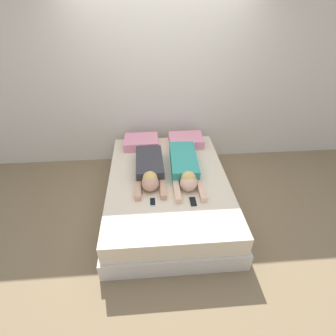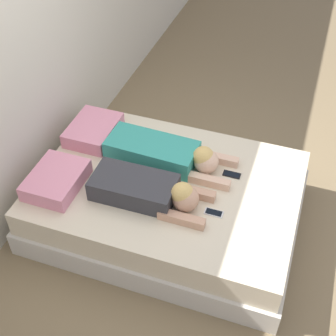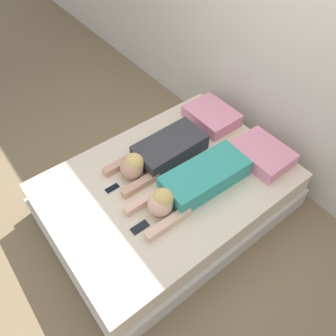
{
  "view_description": "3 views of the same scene",
  "coord_description": "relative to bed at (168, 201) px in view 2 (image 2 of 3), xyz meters",
  "views": [
    {
      "loc": [
        -0.21,
        -2.62,
        2.47
      ],
      "look_at": [
        0.0,
        0.0,
        0.61
      ],
      "focal_mm": 28.0,
      "sensor_mm": 36.0,
      "label": 1
    },
    {
      "loc": [
        -2.54,
        -0.89,
        3.11
      ],
      "look_at": [
        0.0,
        0.0,
        0.61
      ],
      "focal_mm": 50.0,
      "sensor_mm": 36.0,
      "label": 2
    },
    {
      "loc": [
        1.41,
        -1.1,
        2.68
      ],
      "look_at": [
        0.0,
        0.0,
        0.61
      ],
      "focal_mm": 35.0,
      "sensor_mm": 36.0,
      "label": 3
    }
  ],
  "objects": [
    {
      "name": "cell_phone_left",
      "position": [
        -0.21,
        -0.44,
        0.24
      ],
      "size": [
        0.07,
        0.14,
        0.01
      ],
      "color": "silver",
      "rests_on": "bed"
    },
    {
      "name": "wall_back",
      "position": [
        0.0,
        1.22,
        1.08
      ],
      "size": [
        12.0,
        0.06,
        2.6
      ],
      "color": "beige",
      "rests_on": "ground_plane"
    },
    {
      "name": "person_left",
      "position": [
        -0.23,
        0.07,
        0.32
      ],
      "size": [
        0.36,
        0.94,
        0.24
      ],
      "color": "#333338",
      "rests_on": "bed"
    },
    {
      "name": "person_right",
      "position": [
        0.22,
        0.08,
        0.32
      ],
      "size": [
        0.36,
        1.1,
        0.24
      ],
      "color": "teal",
      "rests_on": "bed"
    },
    {
      "name": "bed",
      "position": [
        0.0,
        0.0,
        0.0
      ],
      "size": [
        1.55,
        2.15,
        0.46
      ],
      "color": "beige",
      "rests_on": "ground_plane"
    },
    {
      "name": "ground_plane",
      "position": [
        0.0,
        0.0,
        -0.22
      ],
      "size": [
        12.0,
        12.0,
        0.0
      ],
      "primitive_type": "plane",
      "color": "#7F6B4C"
    },
    {
      "name": "pillow_head_right",
      "position": [
        0.34,
        0.82,
        0.3
      ],
      "size": [
        0.5,
        0.39,
        0.13
      ],
      "color": "pink",
      "rests_on": "bed"
    },
    {
      "name": "cell_phone_right",
      "position": [
        0.25,
        -0.47,
        0.24
      ],
      "size": [
        0.07,
        0.14,
        0.01
      ],
      "color": "black",
      "rests_on": "bed"
    },
    {
      "name": "pillow_head_left",
      "position": [
        -0.34,
        0.82,
        0.3
      ],
      "size": [
        0.5,
        0.39,
        0.13
      ],
      "color": "pink",
      "rests_on": "bed"
    }
  ]
}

